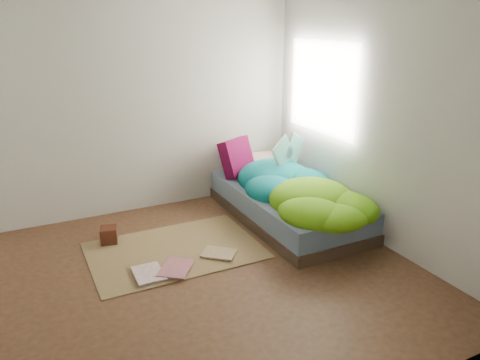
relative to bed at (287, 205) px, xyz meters
name	(u,v)px	position (x,y,z in m)	size (l,w,h in m)	color
ground	(211,274)	(-1.22, -0.72, -0.17)	(3.50, 3.50, 0.00)	#422819
room_walls	(208,88)	(-1.21, -0.71, 1.46)	(3.54, 3.54, 2.62)	beige
bed	(287,205)	(0.00, 0.00, 0.00)	(1.00, 2.00, 0.34)	#382B1E
duvet	(299,182)	(0.00, -0.22, 0.34)	(0.96, 1.84, 0.34)	#076775
rug	(175,250)	(-1.37, -0.17, -0.16)	(1.60, 1.10, 0.01)	brown
pillow_floral	(265,163)	(0.16, 0.78, 0.24)	(0.63, 0.39, 0.14)	beige
pillow_magenta	(237,157)	(-0.26, 0.73, 0.39)	(0.44, 0.14, 0.44)	#53052B
open_book	(290,142)	(0.14, 0.22, 0.65)	(0.47, 0.10, 0.29)	#2D8C36
wooden_box	(109,235)	(-1.90, 0.28, -0.08)	(0.16, 0.16, 0.16)	#3E1D0E
floor_book_a	(135,277)	(-1.85, -0.51, -0.14)	(0.25, 0.34, 0.03)	white
floor_book_b	(162,267)	(-1.59, -0.46, -0.14)	(0.26, 0.35, 0.03)	#B6696C
floor_book_c	(216,259)	(-1.10, -0.53, -0.14)	(0.23, 0.31, 0.02)	tan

